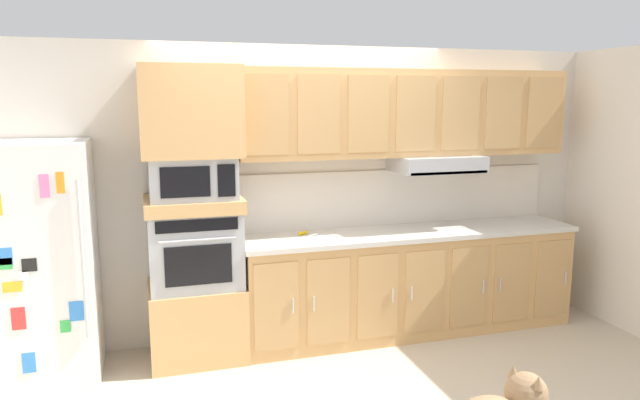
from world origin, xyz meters
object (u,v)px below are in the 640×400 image
Objects in this scene: microwave at (192,177)px; screwdriver at (304,233)px; refrigerator at (39,264)px; built_in_oven at (195,248)px.

microwave is 3.88× the size of screwdriver.
refrigerator is 1.11m from built_in_oven.
built_in_oven reaches higher than screwdriver.
screwdriver is (0.92, 0.10, -0.53)m from microwave.
refrigerator reaches higher than built_in_oven.
microwave reaches higher than screwdriver.
microwave is at bearing -0.77° from built_in_oven.
screwdriver is (2.02, 0.17, 0.05)m from refrigerator.
screwdriver is at bearing 4.82° from refrigerator.
microwave reaches higher than built_in_oven.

